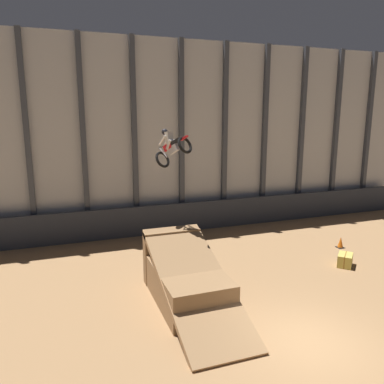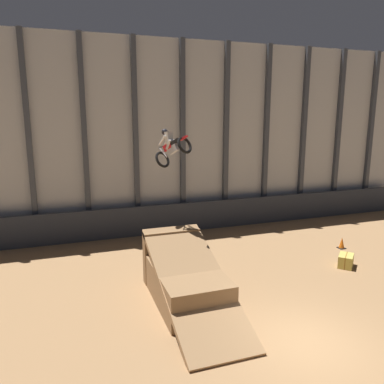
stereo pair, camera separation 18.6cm
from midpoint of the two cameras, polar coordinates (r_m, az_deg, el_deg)
ground_plane at (r=12.83m, az=17.46°, el=-21.08°), size 60.00×60.00×0.00m
arena_back_wall at (r=22.23m, az=-1.32°, el=8.30°), size 32.00×0.40×11.03m
lower_barrier at (r=22.32m, az=-0.70°, el=-3.81°), size 31.36×0.20×1.72m
dirt_ramp at (r=14.41m, az=-0.75°, el=-13.12°), size 2.35×6.10×2.36m
rider_bike_solo at (r=15.31m, az=-2.81°, el=6.83°), size 1.49×1.81×1.67m
traffic_cone_near_ramp at (r=21.16m, az=22.10°, el=-7.23°), size 0.36×0.36×0.58m
hay_bale_trackside at (r=18.80m, az=22.66°, el=-9.63°), size 1.07×1.05×0.57m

